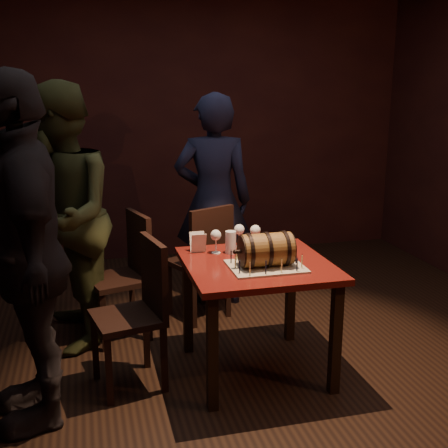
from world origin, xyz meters
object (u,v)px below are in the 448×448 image
Objects in this scene: person_back at (213,201)px; chair_back at (204,256)px; pub_table at (257,278)px; pint_of_ale at (231,243)px; person_left_front at (25,254)px; chair_left_rear at (127,269)px; barrel_cake at (266,250)px; wine_glass_mid at (239,231)px; chair_left_front at (139,305)px; person_left_rear at (61,218)px; wine_glass_right at (255,231)px; wine_glass_left at (216,236)px.

chair_back is at bearing 77.67° from person_back.
pint_of_ale reaches higher than pub_table.
pint_of_ale is at bearing 99.41° from person_left_front.
chair_left_rear is (-0.76, 0.75, -0.12)m from pub_table.
person_left_front is (-1.37, -0.07, 0.10)m from barrel_cake.
pint_of_ale is at bearing -126.97° from wine_glass_mid.
barrel_cake is 0.40× the size of chair_left_front.
pub_table is 1.40m from person_left_front.
wine_glass_right is at bearing 67.15° from person_left_rear.
person_left_front is at bearing -176.95° from barrel_cake.
pint_of_ale is (-0.19, -0.08, -0.05)m from wine_glass_right.
wine_glass_left reaches higher than pub_table.
person_left_front is at bearing -172.15° from pub_table.
chair_left_rear is 0.60m from person_left_rear.
barrel_cake is 0.46m from wine_glass_mid.
barrel_cake is 1.38m from person_back.
chair_left_front is at bearing -156.41° from wine_glass_mid.
barrel_cake is 1.08m from chair_back.
pint_of_ale is 0.16× the size of chair_left_front.
chair_back reaches higher than wine_glass_mid.
wine_glass_right is at bearing 21.96° from pint_of_ale.
chair_back reaches higher than wine_glass_left.
wine_glass_left is 1.00× the size of wine_glass_mid.
person_left_front is (-1.15, -0.43, 0.10)m from wine_glass_left.
pub_table is at bearing -63.19° from pint_of_ale.
wine_glass_left is 1.10m from person_left_rear.
barrel_cake is at bearing -98.25° from wine_glass_right.
wine_glass_right is 0.09× the size of person_back.
pub_table is at bearing -2.40° from chair_left_front.
pint_of_ale is 0.08× the size of person_left_rear.
person_left_rear is (-1.22, 0.83, 0.07)m from barrel_cake.
pub_table is 1.07m from chair_left_rear.
wine_glass_right is at bearing -28.01° from chair_left_rear.
wine_glass_left is 0.29m from wine_glass_right.
person_back is (-0.07, 0.97, 0.02)m from wine_glass_right.
chair_left_front is (-0.82, -0.27, -0.35)m from wine_glass_right.
wine_glass_right is 0.97m from person_back.
barrel_cake is at bearing -80.63° from chair_back.
chair_left_rear is 0.50× the size of person_left_rear.
chair_back is 0.48× the size of person_left_front.
wine_glass_left is 0.21m from wine_glass_mid.
pint_of_ale is at bearing 60.67° from person_left_rear.
chair_left_front is (-0.63, -0.19, -0.30)m from pint_of_ale.
pint_of_ale is 0.88m from chair_left_rear.
wine_glass_right is 0.17× the size of chair_left_rear.
barrel_cake is 0.43m from wine_glass_left.
person_left_front is at bearing -122.46° from chair_left_rear.
chair_back is 1.06m from chair_left_front.
person_back is at bearing 87.94° from wine_glass_mid.
chair_left_front reaches higher than wine_glass_mid.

